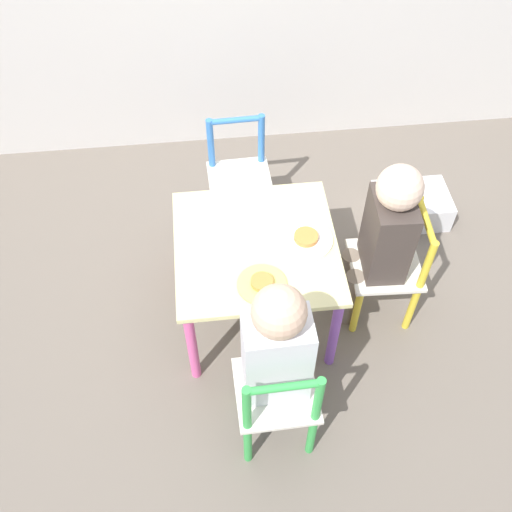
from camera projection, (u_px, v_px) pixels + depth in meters
ground_plane at (256, 312)px, 2.43m from camera, size 6.00×6.00×0.00m
kids_table at (256, 256)px, 2.14m from camera, size 0.57×0.57×0.43m
chair_yellow at (390, 267)px, 2.25m from camera, size 0.27×0.27×0.52m
chair_green at (277, 399)px, 1.91m from camera, size 0.27×0.27×0.52m
chair_blue at (239, 180)px, 2.54m from camera, size 0.27×0.27×0.52m
child_right at (383, 235)px, 2.09m from camera, size 0.21×0.21×0.75m
child_front at (276, 351)px, 1.79m from camera, size 0.20×0.21×0.77m
plate_right at (306, 239)px, 2.10m from camera, size 0.19×0.19×0.03m
plate_front at (262, 284)px, 1.98m from camera, size 0.17×0.17×0.03m
storage_bin at (410, 206)px, 2.70m from camera, size 0.33×0.23×0.13m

